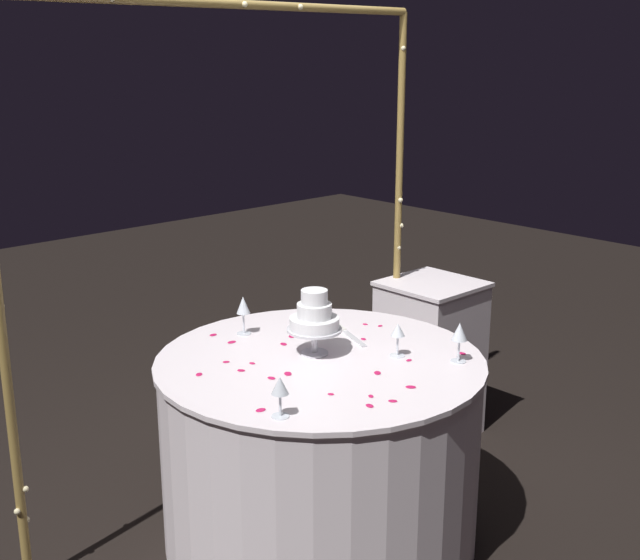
{
  "coord_description": "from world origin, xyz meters",
  "views": [
    {
      "loc": [
        -2.07,
        -2.22,
        1.97
      ],
      "look_at": [
        0.0,
        0.0,
        1.12
      ],
      "focal_mm": 46.22,
      "sensor_mm": 36.0,
      "label": 1
    }
  ],
  "objects_px": {
    "tiered_cake": "(314,317)",
    "cake_knife": "(348,334)",
    "side_table": "(430,358)",
    "decorative_arch": "(235,187)",
    "wine_glass_3": "(459,333)",
    "wine_glass_0": "(243,307)",
    "wine_glass_1": "(280,388)",
    "main_table": "(320,451)",
    "wine_glass_2": "(398,332)"
  },
  "relations": [
    {
      "from": "wine_glass_1",
      "to": "wine_glass_2",
      "type": "bearing_deg",
      "value": 8.9
    },
    {
      "from": "decorative_arch",
      "to": "wine_glass_2",
      "type": "bearing_deg",
      "value": -71.04
    },
    {
      "from": "side_table",
      "to": "cake_knife",
      "type": "height_order",
      "value": "side_table"
    },
    {
      "from": "wine_glass_0",
      "to": "wine_glass_3",
      "type": "height_order",
      "value": "wine_glass_0"
    },
    {
      "from": "wine_glass_0",
      "to": "cake_knife",
      "type": "height_order",
      "value": "wine_glass_0"
    },
    {
      "from": "main_table",
      "to": "wine_glass_1",
      "type": "xyz_separation_m",
      "value": [
        -0.46,
        -0.3,
        0.5
      ]
    },
    {
      "from": "wine_glass_2",
      "to": "wine_glass_3",
      "type": "relative_size",
      "value": 0.86
    },
    {
      "from": "side_table",
      "to": "wine_glass_0",
      "type": "xyz_separation_m",
      "value": [
        -1.14,
        0.1,
        0.51
      ]
    },
    {
      "from": "main_table",
      "to": "side_table",
      "type": "relative_size",
      "value": 1.57
    },
    {
      "from": "cake_knife",
      "to": "wine_glass_1",
      "type": "bearing_deg",
      "value": -150.19
    },
    {
      "from": "main_table",
      "to": "wine_glass_2",
      "type": "bearing_deg",
      "value": -37.83
    },
    {
      "from": "side_table",
      "to": "tiered_cake",
      "type": "relative_size",
      "value": 3.12
    },
    {
      "from": "decorative_arch",
      "to": "cake_knife",
      "type": "bearing_deg",
      "value": -54.57
    },
    {
      "from": "wine_glass_2",
      "to": "tiered_cake",
      "type": "bearing_deg",
      "value": 132.78
    },
    {
      "from": "wine_glass_1",
      "to": "tiered_cake",
      "type": "bearing_deg",
      "value": 36.39
    },
    {
      "from": "wine_glass_2",
      "to": "cake_knife",
      "type": "bearing_deg",
      "value": 83.09
    },
    {
      "from": "main_table",
      "to": "wine_glass_0",
      "type": "relative_size",
      "value": 7.81
    },
    {
      "from": "side_table",
      "to": "cake_knife",
      "type": "bearing_deg",
      "value": -165.46
    },
    {
      "from": "main_table",
      "to": "wine_glass_0",
      "type": "bearing_deg",
      "value": 95.1
    },
    {
      "from": "main_table",
      "to": "side_table",
      "type": "distance_m",
      "value": 1.15
    },
    {
      "from": "wine_glass_3",
      "to": "main_table",
      "type": "bearing_deg",
      "value": 133.48
    },
    {
      "from": "wine_glass_3",
      "to": "wine_glass_1",
      "type": "bearing_deg",
      "value": 173.61
    },
    {
      "from": "wine_glass_1",
      "to": "wine_glass_3",
      "type": "distance_m",
      "value": 0.83
    },
    {
      "from": "wine_glass_0",
      "to": "wine_glass_2",
      "type": "xyz_separation_m",
      "value": [
        0.28,
        -0.62,
        -0.02
      ]
    },
    {
      "from": "wine_glass_2",
      "to": "cake_knife",
      "type": "height_order",
      "value": "wine_glass_2"
    },
    {
      "from": "decorative_arch",
      "to": "wine_glass_2",
      "type": "distance_m",
      "value": 0.91
    },
    {
      "from": "side_table",
      "to": "decorative_arch",
      "type": "bearing_deg",
      "value": 170.52
    },
    {
      "from": "side_table",
      "to": "wine_glass_2",
      "type": "height_order",
      "value": "wine_glass_2"
    },
    {
      "from": "decorative_arch",
      "to": "side_table",
      "type": "height_order",
      "value": "decorative_arch"
    },
    {
      "from": "side_table",
      "to": "cake_knife",
      "type": "xyz_separation_m",
      "value": [
        -0.82,
        -0.21,
        0.39
      ]
    },
    {
      "from": "decorative_arch",
      "to": "side_table",
      "type": "relative_size",
      "value": 2.61
    },
    {
      "from": "main_table",
      "to": "wine_glass_1",
      "type": "relative_size",
      "value": 9.15
    },
    {
      "from": "tiered_cake",
      "to": "cake_knife",
      "type": "xyz_separation_m",
      "value": [
        0.26,
        0.07,
        -0.15
      ]
    },
    {
      "from": "decorative_arch",
      "to": "wine_glass_2",
      "type": "height_order",
      "value": "decorative_arch"
    },
    {
      "from": "main_table",
      "to": "tiered_cake",
      "type": "bearing_deg",
      "value": 70.25
    },
    {
      "from": "wine_glass_3",
      "to": "cake_knife",
      "type": "relative_size",
      "value": 0.57
    },
    {
      "from": "main_table",
      "to": "wine_glass_2",
      "type": "relative_size",
      "value": 9.52
    },
    {
      "from": "side_table",
      "to": "wine_glass_0",
      "type": "distance_m",
      "value": 1.25
    },
    {
      "from": "decorative_arch",
      "to": "side_table",
      "type": "distance_m",
      "value": 1.5
    },
    {
      "from": "wine_glass_0",
      "to": "side_table",
      "type": "bearing_deg",
      "value": -4.9
    },
    {
      "from": "tiered_cake",
      "to": "wine_glass_0",
      "type": "bearing_deg",
      "value": 98.63
    },
    {
      "from": "wine_glass_3",
      "to": "cake_knife",
      "type": "height_order",
      "value": "wine_glass_3"
    },
    {
      "from": "wine_glass_0",
      "to": "wine_glass_1",
      "type": "bearing_deg",
      "value": -119.75
    },
    {
      "from": "decorative_arch",
      "to": "wine_glass_3",
      "type": "relative_size",
      "value": 13.52
    },
    {
      "from": "tiered_cake",
      "to": "wine_glass_0",
      "type": "relative_size",
      "value": 1.6
    },
    {
      "from": "wine_glass_1",
      "to": "wine_glass_2",
      "type": "xyz_separation_m",
      "value": [
        0.7,
        0.11,
        -0.0
      ]
    },
    {
      "from": "wine_glass_0",
      "to": "cake_knife",
      "type": "relative_size",
      "value": 0.59
    },
    {
      "from": "main_table",
      "to": "cake_knife",
      "type": "distance_m",
      "value": 0.51
    },
    {
      "from": "wine_glass_3",
      "to": "tiered_cake",
      "type": "bearing_deg",
      "value": 128.37
    },
    {
      "from": "wine_glass_0",
      "to": "wine_glass_3",
      "type": "relative_size",
      "value": 1.04
    }
  ]
}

